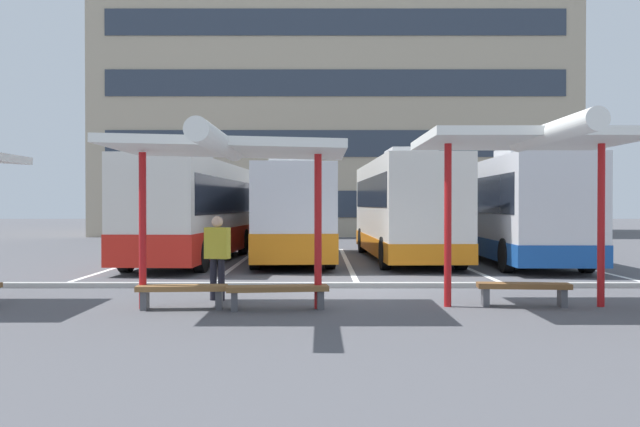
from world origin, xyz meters
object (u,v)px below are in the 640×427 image
(coach_bus_3, at_px, (511,210))
(coach_bus_2, at_px, (401,209))
(bench_2, at_px, (179,291))
(bench_4, at_px, (520,289))
(waiting_shelter_1, at_px, (225,150))
(waiting_passenger_2, at_px, (214,251))
(coach_bus_1, at_px, (288,214))
(coach_bus_0, at_px, (191,211))
(bench_3, at_px, (275,292))
(waiting_shelter_2, at_px, (526,142))

(coach_bus_3, bearing_deg, coach_bus_2, 161.69)
(bench_2, relative_size, bench_4, 0.96)
(waiting_shelter_1, bearing_deg, bench_2, 167.84)
(waiting_shelter_1, relative_size, bench_2, 3.03)
(waiting_passenger_2, bearing_deg, waiting_shelter_1, -73.57)
(coach_bus_3, height_order, bench_4, coach_bus_3)
(waiting_passenger_2, bearing_deg, coach_bus_3, 46.60)
(coach_bus_3, bearing_deg, coach_bus_1, 170.17)
(coach_bus_3, height_order, waiting_passenger_2, coach_bus_3)
(coach_bus_0, distance_m, bench_3, 11.46)
(bench_3, xyz_separation_m, waiting_shelter_2, (4.74, 0.10, 2.80))
(coach_bus_3, height_order, bench_2, coach_bus_3)
(coach_bus_2, relative_size, bench_2, 6.30)
(coach_bus_3, xyz_separation_m, waiting_shelter_2, (-2.65, -10.37, 1.36))
(waiting_shelter_2, height_order, waiting_passenger_2, waiting_shelter_2)
(coach_bus_2, bearing_deg, bench_2, -115.76)
(waiting_shelter_1, bearing_deg, waiting_passenger_2, 106.43)
(bench_2, distance_m, waiting_shelter_2, 7.11)
(coach_bus_1, xyz_separation_m, bench_2, (-1.54, -11.73, -1.30))
(coach_bus_0, xyz_separation_m, coach_bus_2, (7.35, 0.86, 0.09))
(waiting_shelter_1, xyz_separation_m, bench_2, (-0.90, 0.19, -2.63))
(coach_bus_1, relative_size, waiting_shelter_1, 2.09)
(coach_bus_3, relative_size, waiting_shelter_1, 1.98)
(coach_bus_3, distance_m, waiting_shelter_1, 13.51)
(coach_bus_2, bearing_deg, waiting_shelter_2, -85.34)
(waiting_passenger_2, bearing_deg, bench_4, -7.97)
(coach_bus_2, xyz_separation_m, waiting_passenger_2, (-5.11, -10.38, -0.81))
(coach_bus_2, relative_size, bench_3, 5.54)
(bench_2, height_order, waiting_passenger_2, waiting_passenger_2)
(coach_bus_0, relative_size, waiting_shelter_2, 2.08)
(coach_bus_1, bearing_deg, bench_4, -66.28)
(coach_bus_1, xyz_separation_m, waiting_shelter_1, (-0.64, -11.93, 1.33))
(coach_bus_0, distance_m, waiting_shelter_2, 13.61)
(coach_bus_1, bearing_deg, bench_2, -97.48)
(coach_bus_1, distance_m, waiting_passenger_2, 10.59)
(coach_bus_0, distance_m, waiting_shelter_1, 11.32)
(bench_2, bearing_deg, waiting_shelter_1, -12.16)
(coach_bus_1, distance_m, bench_3, 11.87)
(coach_bus_2, relative_size, bench_4, 6.02)
(bench_4, xyz_separation_m, waiting_passenger_2, (-6.05, 0.85, 0.67))
(coach_bus_3, height_order, bench_3, coach_bus_3)
(waiting_shelter_1, height_order, bench_3, waiting_shelter_1)
(waiting_passenger_2, bearing_deg, bench_2, -111.79)
(coach_bus_1, relative_size, bench_4, 6.05)
(waiting_shelter_2, distance_m, bench_4, 2.82)
(coach_bus_3, xyz_separation_m, bench_2, (-9.18, -10.41, -1.45))
(coach_bus_2, height_order, waiting_shelter_1, coach_bus_2)
(waiting_shelter_2, height_order, bench_4, waiting_shelter_2)
(coach_bus_2, xyz_separation_m, bench_2, (-5.60, -11.60, -1.48))
(bench_2, bearing_deg, coach_bus_0, 99.26)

